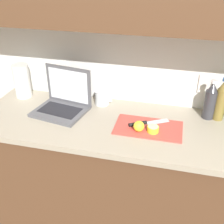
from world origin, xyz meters
name	(u,v)px	position (x,y,z in m)	size (l,w,h in m)	color
wall_back	(180,0)	(0.00, 0.23, 1.56)	(5.20, 0.38, 2.60)	white
counter_unit	(161,184)	(0.02, 0.00, 0.45)	(2.31, 0.61, 0.88)	brown
laptop	(64,101)	(-0.66, 0.08, 0.95)	(0.36, 0.31, 0.27)	#515156
cutting_board	(148,128)	(-0.09, -0.01, 0.89)	(0.39, 0.23, 0.01)	#D1473D
knife	(142,123)	(-0.13, 0.01, 0.90)	(0.23, 0.15, 0.02)	silver
lemon_half_cut	(153,129)	(-0.06, -0.05, 0.91)	(0.07, 0.07, 0.04)	yellow
lemon_whole_beside	(139,126)	(-0.14, -0.07, 0.92)	(0.06, 0.06, 0.06)	yellow
bottle_oil_tall	(221,101)	(0.31, 0.20, 1.01)	(0.07, 0.07, 0.27)	olive
bottle_water_clear	(210,101)	(0.25, 0.20, 1.00)	(0.07, 0.07, 0.25)	#333338
measuring_cup	(102,97)	(-0.44, 0.22, 0.93)	(0.12, 0.10, 0.10)	silver
paper_towel_roll	(22,81)	(-1.01, 0.20, 1.00)	(0.11, 0.11, 0.24)	white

